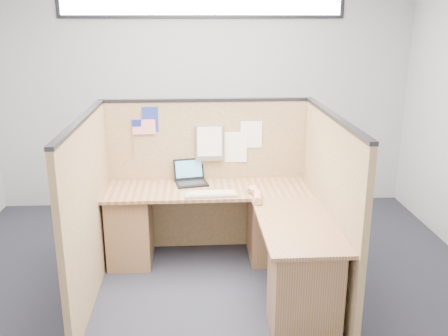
{
  "coord_description": "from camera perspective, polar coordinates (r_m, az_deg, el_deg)",
  "views": [
    {
      "loc": [
        -0.13,
        -3.76,
        2.28
      ],
      "look_at": [
        0.14,
        0.5,
        0.98
      ],
      "focal_mm": 40.0,
      "sensor_mm": 36.0,
      "label": 1
    }
  ],
  "objects": [
    {
      "name": "wall_back",
      "position": [
        6.08,
        -2.38,
        8.57
      ],
      "size": [
        5.0,
        0.0,
        5.0
      ],
      "primitive_type": "plane",
      "rotation": [
        1.57,
        0.0,
        0.0
      ],
      "color": "#A7AAAD",
      "rests_on": "floor"
    },
    {
      "name": "file_holder",
      "position": [
        4.85,
        -1.67,
        2.87
      ],
      "size": [
        0.27,
        0.05,
        0.34
      ],
      "color": "slate",
      "rests_on": "cubicle_partitions"
    },
    {
      "name": "blue_poster",
      "position": [
        4.84,
        -8.22,
        5.49
      ],
      "size": [
        0.19,
        0.03,
        0.25
      ],
      "primitive_type": "cube",
      "rotation": [
        0.0,
        0.0,
        0.13
      ],
      "color": "navy",
      "rests_on": "cubicle_partitions"
    },
    {
      "name": "keyboard",
      "position": [
        4.51,
        -1.51,
        -3.0
      ],
      "size": [
        0.48,
        0.18,
        0.03
      ],
      "rotation": [
        0.0,
        0.0,
        0.03
      ],
      "color": "gray",
      "rests_on": "l_desk"
    },
    {
      "name": "clerestory_window",
      "position": [
        6.0,
        -2.5,
        18.52
      ],
      "size": [
        3.3,
        0.04,
        0.38
      ],
      "color": "#232328",
      "rests_on": "wall_back"
    },
    {
      "name": "wall_front",
      "position": [
        1.75,
        1.18,
        -13.21
      ],
      "size": [
        5.0,
        0.0,
        5.0
      ],
      "primitive_type": "plane",
      "rotation": [
        -1.57,
        0.0,
        0.0
      ],
      "color": "#A7AAAD",
      "rests_on": "floor"
    },
    {
      "name": "laptop",
      "position": [
        4.86,
        -3.73,
        -1.06
      ],
      "size": [
        0.33,
        0.34,
        0.21
      ],
      "rotation": [
        0.0,
        0.0,
        0.2
      ],
      "color": "black",
      "rests_on": "l_desk"
    },
    {
      "name": "floor",
      "position": [
        4.4,
        -1.44,
        -14.31
      ],
      "size": [
        5.0,
        5.0,
        0.0
      ],
      "primitive_type": "plane",
      "color": "black",
      "rests_on": "ground"
    },
    {
      "name": "paper_right",
      "position": [
        4.9,
        1.22,
        2.41
      ],
      "size": [
        0.24,
        0.02,
        0.3
      ],
      "primitive_type": "cube",
      "rotation": [
        0.0,
        0.0,
        -0.08
      ],
      "color": "white",
      "rests_on": "cubicle_partitions"
    },
    {
      "name": "mouse",
      "position": [
        4.58,
        3.35,
        -2.61
      ],
      "size": [
        0.11,
        0.07,
        0.04
      ],
      "primitive_type": "ellipsoid",
      "rotation": [
        0.0,
        0.0,
        -0.03
      ],
      "color": "silver",
      "rests_on": "l_desk"
    },
    {
      "name": "cubicle_partitions",
      "position": [
        4.45,
        -1.72,
        -2.94
      ],
      "size": [
        2.06,
        1.83,
        1.53
      ],
      "color": "olive",
      "rests_on": "floor"
    },
    {
      "name": "paper_left",
      "position": [
        4.89,
        3.13,
        3.84
      ],
      "size": [
        0.21,
        0.01,
        0.26
      ],
      "primitive_type": "cube",
      "rotation": [
        0.0,
        0.0,
        -0.04
      ],
      "color": "white",
      "rests_on": "cubicle_partitions"
    },
    {
      "name": "hand_forearm",
      "position": [
        4.45,
        3.7,
        -3.01
      ],
      "size": [
        0.11,
        0.38,
        0.08
      ],
      "color": "tan",
      "rests_on": "l_desk"
    },
    {
      "name": "american_flag",
      "position": [
        4.85,
        -9.46,
        4.47
      ],
      "size": [
        0.23,
        0.01,
        0.39
      ],
      "color": "olive",
      "rests_on": "cubicle_partitions"
    },
    {
      "name": "l_desk",
      "position": [
        4.48,
        0.76,
        -8.03
      ],
      "size": [
        1.95,
        1.75,
        0.73
      ],
      "color": "brown",
      "rests_on": "floor"
    }
  ]
}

